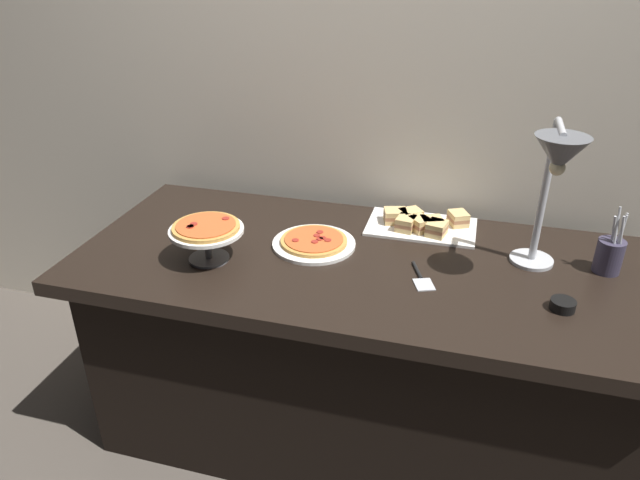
% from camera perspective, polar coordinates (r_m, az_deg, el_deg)
% --- Properties ---
extents(ground_plane, '(8.00, 8.00, 0.00)m').
position_cam_1_polar(ground_plane, '(2.40, 3.26, -17.85)').
color(ground_plane, '#4C443D').
extents(back_wall, '(4.40, 0.04, 2.40)m').
position_cam_1_polar(back_wall, '(2.24, 6.98, 14.29)').
color(back_wall, beige).
rests_on(back_wall, ground_plane).
extents(buffet_table, '(1.90, 0.84, 0.76)m').
position_cam_1_polar(buffet_table, '(2.14, 3.54, -10.58)').
color(buffet_table, black).
rests_on(buffet_table, ground_plane).
extents(heat_lamp, '(0.15, 0.31, 0.49)m').
position_cam_1_polar(heat_lamp, '(1.76, 22.22, 6.61)').
color(heat_lamp, '#B7BABF').
rests_on(heat_lamp, buffet_table).
extents(pizza_plate_front, '(0.29, 0.29, 0.03)m').
position_cam_1_polar(pizza_plate_front, '(2.00, -0.61, -0.23)').
color(pizza_plate_front, white).
rests_on(pizza_plate_front, buffet_table).
extents(pizza_plate_center, '(0.24, 0.24, 0.13)m').
position_cam_1_polar(pizza_plate_center, '(1.91, -11.13, 0.80)').
color(pizza_plate_center, '#595B60').
rests_on(pizza_plate_center, buffet_table).
extents(sandwich_platter, '(0.39, 0.24, 0.06)m').
position_cam_1_polar(sandwich_platter, '(2.14, 9.96, 1.63)').
color(sandwich_platter, white).
rests_on(sandwich_platter, buffet_table).
extents(sauce_cup_near, '(0.06, 0.06, 0.03)m').
position_cam_1_polar(sauce_cup_near, '(2.18, -9.88, 1.93)').
color(sauce_cup_near, black).
rests_on(sauce_cup_near, buffet_table).
extents(sauce_cup_far, '(0.07, 0.07, 0.03)m').
position_cam_1_polar(sauce_cup_far, '(1.80, 22.83, -5.88)').
color(sauce_cup_far, black).
rests_on(sauce_cup_far, buffet_table).
extents(utensil_holder, '(0.08, 0.08, 0.23)m').
position_cam_1_polar(utensil_holder, '(2.04, 26.64, -1.34)').
color(utensil_holder, '#383347').
rests_on(utensil_holder, buffet_table).
extents(serving_spatula, '(0.09, 0.17, 0.01)m').
position_cam_1_polar(serving_spatula, '(1.84, 9.89, -3.67)').
color(serving_spatula, '#B7BABF').
rests_on(serving_spatula, buffet_table).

